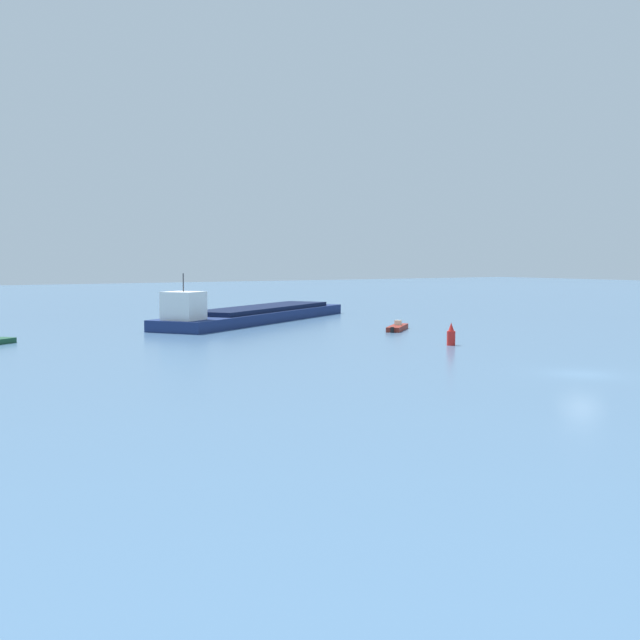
% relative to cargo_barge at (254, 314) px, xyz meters
% --- Properties ---
extents(ground_plane, '(400.00, 400.00, 0.00)m').
position_rel_cargo_barge_xyz_m(ground_plane, '(-3.20, -48.39, -0.92)').
color(ground_plane, '#476B8E').
extents(cargo_barge, '(32.18, 23.16, 5.78)m').
position_rel_cargo_barge_xyz_m(cargo_barge, '(0.00, 0.00, 0.00)').
color(cargo_barge, navy).
rests_on(cargo_barge, ground).
extents(small_motorboat, '(5.09, 4.70, 0.99)m').
position_rel_cargo_barge_xyz_m(small_motorboat, '(6.92, -17.52, -0.65)').
color(small_motorboat, maroon).
rests_on(small_motorboat, ground).
extents(channel_buoy_red, '(0.70, 0.70, 1.90)m').
position_rel_cargo_barge_xyz_m(channel_buoy_red, '(1.61, -31.22, -0.11)').
color(channel_buoy_red, red).
rests_on(channel_buoy_red, ground).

